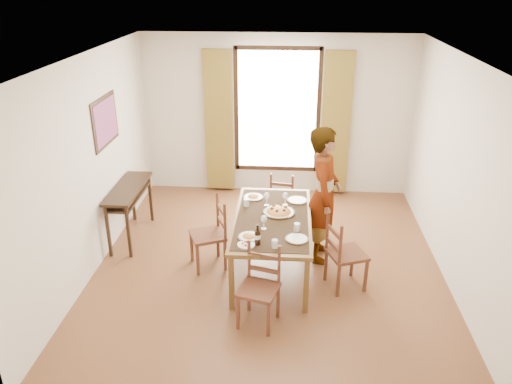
# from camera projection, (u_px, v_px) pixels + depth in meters

# --- Properties ---
(ground) EXTENTS (5.00, 5.00, 0.00)m
(ground) POSITION_uv_depth(u_px,v_px,m) (269.00, 264.00, 6.66)
(ground) COLOR brown
(ground) RESTS_ON ground
(room_shell) EXTENTS (4.60, 5.10, 2.74)m
(room_shell) POSITION_uv_depth(u_px,v_px,m) (270.00, 152.00, 6.15)
(room_shell) COLOR beige
(room_shell) RESTS_ON ground
(console_table) EXTENTS (0.38, 1.20, 0.80)m
(console_table) POSITION_uv_depth(u_px,v_px,m) (129.00, 194.00, 7.07)
(console_table) COLOR black
(console_table) RESTS_ON ground
(dining_table) EXTENTS (0.96, 1.86, 0.76)m
(dining_table) POSITION_uv_depth(u_px,v_px,m) (272.00, 222.00, 6.28)
(dining_table) COLOR brown
(dining_table) RESTS_ON ground
(chair_west) EXTENTS (0.55, 0.55, 0.95)m
(chair_west) POSITION_uv_depth(u_px,v_px,m) (210.00, 235.00, 6.47)
(chair_west) COLOR brown
(chair_west) RESTS_ON ground
(chair_north) EXTENTS (0.44, 0.44, 0.86)m
(chair_north) POSITION_uv_depth(u_px,v_px,m) (283.00, 199.00, 7.60)
(chair_north) COLOR brown
(chair_north) RESTS_ON ground
(chair_south) EXTENTS (0.50, 0.50, 0.91)m
(chair_south) POSITION_uv_depth(u_px,v_px,m) (259.00, 289.00, 5.41)
(chair_south) COLOR brown
(chair_south) RESTS_ON ground
(chair_east) EXTENTS (0.55, 0.55, 0.95)m
(chair_east) POSITION_uv_depth(u_px,v_px,m) (344.00, 255.00, 6.02)
(chair_east) COLOR brown
(chair_east) RESTS_ON ground
(man) EXTENTS (0.75, 0.57, 1.83)m
(man) POSITION_uv_depth(u_px,v_px,m) (324.00, 195.00, 6.49)
(man) COLOR #919499
(man) RESTS_ON ground
(plate_sw) EXTENTS (0.27, 0.27, 0.05)m
(plate_sw) POSITION_uv_depth(u_px,v_px,m) (249.00, 236.00, 5.76)
(plate_sw) COLOR silver
(plate_sw) RESTS_ON dining_table
(plate_se) EXTENTS (0.27, 0.27, 0.05)m
(plate_se) POSITION_uv_depth(u_px,v_px,m) (297.00, 238.00, 5.72)
(plate_se) COLOR silver
(plate_se) RESTS_ON dining_table
(plate_nw) EXTENTS (0.27, 0.27, 0.05)m
(plate_nw) POSITION_uv_depth(u_px,v_px,m) (253.00, 196.00, 6.78)
(plate_nw) COLOR silver
(plate_nw) RESTS_ON dining_table
(plate_ne) EXTENTS (0.27, 0.27, 0.05)m
(plate_ne) POSITION_uv_depth(u_px,v_px,m) (297.00, 199.00, 6.68)
(plate_ne) COLOR silver
(plate_ne) RESTS_ON dining_table
(pasta_platter) EXTENTS (0.40, 0.40, 0.10)m
(pasta_platter) POSITION_uv_depth(u_px,v_px,m) (279.00, 210.00, 6.34)
(pasta_platter) COLOR #AF3316
(pasta_platter) RESTS_ON dining_table
(caprese_plate) EXTENTS (0.20, 0.20, 0.04)m
(caprese_plate) POSITION_uv_depth(u_px,v_px,m) (246.00, 244.00, 5.61)
(caprese_plate) COLOR silver
(caprese_plate) RESTS_ON dining_table
(wine_glass_a) EXTENTS (0.08, 0.08, 0.18)m
(wine_glass_a) POSITION_uv_depth(u_px,v_px,m) (264.00, 222.00, 5.93)
(wine_glass_a) COLOR white
(wine_glass_a) RESTS_ON dining_table
(wine_glass_b) EXTENTS (0.08, 0.08, 0.18)m
(wine_glass_b) POSITION_uv_depth(u_px,v_px,m) (285.00, 199.00, 6.54)
(wine_glass_b) COLOR white
(wine_glass_b) RESTS_ON dining_table
(wine_glass_c) EXTENTS (0.08, 0.08, 0.18)m
(wine_glass_c) POSITION_uv_depth(u_px,v_px,m) (267.00, 199.00, 6.53)
(wine_glass_c) COLOR white
(wine_glass_c) RESTS_ON dining_table
(tumbler_a) EXTENTS (0.07, 0.07, 0.10)m
(tumbler_a) POSITION_uv_depth(u_px,v_px,m) (297.00, 227.00, 5.91)
(tumbler_a) COLOR silver
(tumbler_a) RESTS_ON dining_table
(tumbler_b) EXTENTS (0.07, 0.07, 0.10)m
(tumbler_b) POSITION_uv_depth(u_px,v_px,m) (246.00, 202.00, 6.54)
(tumbler_b) COLOR silver
(tumbler_b) RESTS_ON dining_table
(tumbler_c) EXTENTS (0.07, 0.07, 0.10)m
(tumbler_c) POSITION_uv_depth(u_px,v_px,m) (275.00, 244.00, 5.55)
(tumbler_c) COLOR silver
(tumbler_c) RESTS_ON dining_table
(wine_bottle) EXTENTS (0.07, 0.07, 0.25)m
(wine_bottle) POSITION_uv_depth(u_px,v_px,m) (258.00, 235.00, 5.58)
(wine_bottle) COLOR black
(wine_bottle) RESTS_ON dining_table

